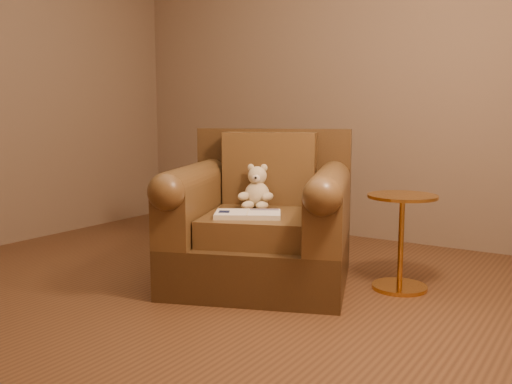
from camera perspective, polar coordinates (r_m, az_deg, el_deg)
The scene contains 6 objects.
floor at distance 3.62m, azimuth -7.45°, elevation -9.55°, with size 4.00×4.00×0.00m, color brown.
room at distance 3.51m, azimuth -7.99°, elevation 18.25°, with size 4.02×4.02×2.71m.
armchair at distance 3.67m, azimuth 0.61°, elevation -3.18°, with size 1.38×1.34×0.97m.
teddy_bear at distance 3.73m, azimuth 0.08°, elevation 0.10°, with size 0.21×0.24×0.29m.
guidebook at distance 3.41m, azimuth -0.83°, elevation -2.25°, with size 0.46×0.40×0.03m.
side_table at distance 3.61m, azimuth 14.31°, elevation -4.55°, with size 0.42×0.42×0.59m.
Camera 1 is at (2.23, -2.63, 1.09)m, focal length 40.00 mm.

